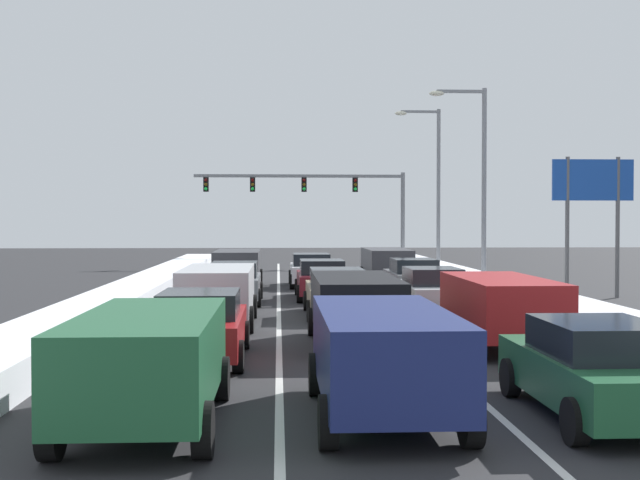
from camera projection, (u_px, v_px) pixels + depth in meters
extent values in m
plane|color=#28282B|center=(335.00, 320.00, 24.90)|extent=(129.07, 129.07, 0.00)
cube|color=silver|center=(372.00, 303.00, 29.95)|extent=(0.14, 54.61, 0.01)
cube|color=silver|center=(279.00, 304.00, 29.77)|extent=(0.14, 54.61, 0.01)
cube|color=white|center=(516.00, 294.00, 30.21)|extent=(1.84, 54.61, 0.63)
cube|color=white|center=(131.00, 295.00, 29.50)|extent=(1.99, 54.61, 0.69)
cube|color=#1E5633|center=(596.00, 377.00, 12.67)|extent=(1.82, 4.50, 0.70)
cube|color=black|center=(600.00, 339.00, 12.51)|extent=(1.64, 2.20, 0.55)
cube|color=red|center=(609.00, 401.00, 10.44)|extent=(0.24, 0.08, 0.14)
cylinder|color=black|center=(510.00, 377.00, 14.18)|extent=(0.22, 0.66, 0.66)
cylinder|color=black|center=(611.00, 376.00, 14.27)|extent=(0.22, 0.66, 0.66)
cylinder|color=black|center=(575.00, 422.00, 11.09)|extent=(0.22, 0.66, 0.66)
cube|color=maroon|center=(501.00, 304.00, 19.59)|extent=(1.95, 4.90, 1.25)
cube|color=black|center=(532.00, 303.00, 17.18)|extent=(1.56, 0.06, 0.55)
cube|color=red|center=(495.00, 321.00, 17.16)|extent=(0.20, 0.08, 0.28)
cube|color=red|center=(568.00, 320.00, 17.23)|extent=(0.20, 0.08, 0.28)
cylinder|color=black|center=(446.00, 323.00, 21.25)|extent=(0.25, 0.74, 0.74)
cylinder|color=black|center=(519.00, 323.00, 21.35)|extent=(0.25, 0.74, 0.74)
cylinder|color=black|center=(478.00, 343.00, 17.86)|extent=(0.25, 0.74, 0.74)
cylinder|color=black|center=(565.00, 343.00, 17.96)|extent=(0.25, 0.74, 0.74)
cube|color=#B7BABF|center=(432.00, 295.00, 26.56)|extent=(1.82, 4.50, 0.70)
cube|color=black|center=(432.00, 276.00, 26.39)|extent=(1.64, 2.20, 0.55)
cube|color=red|center=(422.00, 298.00, 24.32)|extent=(0.24, 0.08, 0.14)
cube|color=red|center=(468.00, 297.00, 24.39)|extent=(0.24, 0.08, 0.14)
cylinder|color=black|center=(397.00, 299.00, 28.07)|extent=(0.22, 0.66, 0.66)
cylinder|color=black|center=(449.00, 299.00, 28.16)|extent=(0.22, 0.66, 0.66)
cylinder|color=black|center=(412.00, 309.00, 24.97)|extent=(0.22, 0.66, 0.66)
cylinder|color=black|center=(470.00, 309.00, 25.06)|extent=(0.22, 0.66, 0.66)
cube|color=slate|center=(413.00, 281.00, 32.61)|extent=(1.82, 4.50, 0.70)
cube|color=black|center=(414.00, 266.00, 32.44)|extent=(1.64, 2.20, 0.55)
cube|color=red|center=(404.00, 282.00, 30.37)|extent=(0.24, 0.08, 0.14)
cube|color=red|center=(441.00, 282.00, 30.44)|extent=(0.24, 0.08, 0.14)
cylinder|color=black|center=(386.00, 285.00, 34.12)|extent=(0.22, 0.66, 0.66)
cylinder|color=black|center=(428.00, 285.00, 34.21)|extent=(0.22, 0.66, 0.66)
cylinder|color=black|center=(396.00, 292.00, 31.02)|extent=(0.22, 0.66, 0.66)
cylinder|color=black|center=(443.00, 292.00, 31.11)|extent=(0.22, 0.66, 0.66)
cube|color=#38383D|center=(386.00, 262.00, 39.01)|extent=(1.95, 4.90, 1.25)
cube|color=black|center=(394.00, 259.00, 36.60)|extent=(1.56, 0.06, 0.55)
cube|color=red|center=(376.00, 267.00, 36.58)|extent=(0.20, 0.08, 0.28)
cube|color=red|center=(411.00, 267.00, 36.66)|extent=(0.20, 0.08, 0.28)
cylinder|color=black|center=(363.00, 274.00, 40.68)|extent=(0.25, 0.74, 0.74)
cylinder|color=black|center=(401.00, 274.00, 40.77)|extent=(0.25, 0.74, 0.74)
cylinder|color=black|center=(370.00, 279.00, 37.28)|extent=(0.25, 0.74, 0.74)
cylinder|color=black|center=(412.00, 279.00, 37.38)|extent=(0.25, 0.74, 0.74)
cube|color=navy|center=(384.00, 351.00, 12.61)|extent=(1.95, 4.90, 1.25)
cube|color=black|center=(409.00, 359.00, 10.20)|extent=(1.56, 0.06, 0.55)
cube|color=red|center=(346.00, 390.00, 10.18)|extent=(0.20, 0.08, 0.28)
cube|color=red|center=(470.00, 389.00, 10.26)|extent=(0.20, 0.08, 0.28)
cylinder|color=black|center=(316.00, 374.00, 14.28)|extent=(0.25, 0.74, 0.74)
cylinder|color=black|center=(425.00, 373.00, 14.37)|extent=(0.25, 0.74, 0.74)
cylinder|color=black|center=(328.00, 422.00, 10.88)|extent=(0.25, 0.74, 0.74)
cylinder|color=black|center=(471.00, 421.00, 10.98)|extent=(0.25, 0.74, 0.74)
cube|color=black|center=(355.00, 302.00, 19.98)|extent=(1.95, 4.90, 1.25)
cube|color=black|center=(366.00, 301.00, 17.57)|extent=(1.56, 0.06, 0.55)
cube|color=red|center=(329.00, 318.00, 17.55)|extent=(0.20, 0.08, 0.28)
cube|color=red|center=(402.00, 318.00, 17.63)|extent=(0.20, 0.08, 0.28)
cylinder|color=black|center=(313.00, 322.00, 21.65)|extent=(0.25, 0.74, 0.74)
cylinder|color=black|center=(385.00, 321.00, 21.75)|extent=(0.25, 0.74, 0.74)
cylinder|color=black|center=(319.00, 341.00, 18.25)|extent=(0.25, 0.74, 0.74)
cylinder|color=black|center=(405.00, 340.00, 18.35)|extent=(0.25, 0.74, 0.74)
cube|color=#937F60|center=(337.00, 296.00, 26.11)|extent=(1.82, 4.50, 0.70)
cube|color=black|center=(337.00, 277.00, 25.94)|extent=(1.64, 2.20, 0.55)
cube|color=red|center=(318.00, 299.00, 23.87)|extent=(0.24, 0.08, 0.14)
cube|color=red|center=(366.00, 299.00, 23.94)|extent=(0.24, 0.08, 0.14)
cylinder|color=black|center=(307.00, 301.00, 27.62)|extent=(0.22, 0.66, 0.66)
cylinder|color=black|center=(360.00, 300.00, 27.71)|extent=(0.22, 0.66, 0.66)
cylinder|color=black|center=(310.00, 311.00, 24.52)|extent=(0.22, 0.66, 0.66)
cylinder|color=black|center=(370.00, 311.00, 24.61)|extent=(0.22, 0.66, 0.66)
cube|color=maroon|center=(322.00, 282.00, 31.79)|extent=(1.82, 4.50, 0.70)
cube|color=black|center=(322.00, 267.00, 31.63)|extent=(1.64, 2.20, 0.55)
cube|color=red|center=(306.00, 284.00, 29.56)|extent=(0.24, 0.08, 0.14)
cube|color=red|center=(344.00, 284.00, 29.63)|extent=(0.24, 0.08, 0.14)
cylinder|color=black|center=(298.00, 287.00, 33.30)|extent=(0.22, 0.66, 0.66)
cylinder|color=black|center=(341.00, 287.00, 33.39)|extent=(0.22, 0.66, 0.66)
cylinder|color=black|center=(300.00, 294.00, 30.21)|extent=(0.22, 0.66, 0.66)
cylinder|color=black|center=(348.00, 294.00, 30.30)|extent=(0.22, 0.66, 0.66)
cube|color=silver|center=(311.00, 273.00, 37.69)|extent=(1.82, 4.50, 0.70)
cube|color=black|center=(311.00, 260.00, 37.53)|extent=(1.64, 2.20, 0.55)
cube|color=red|center=(297.00, 273.00, 35.46)|extent=(0.24, 0.08, 0.14)
cube|color=red|center=(329.00, 273.00, 35.53)|extent=(0.24, 0.08, 0.14)
cylinder|color=black|center=(291.00, 277.00, 39.20)|extent=(0.22, 0.66, 0.66)
cylinder|color=black|center=(328.00, 277.00, 39.29)|extent=(0.22, 0.66, 0.66)
cylinder|color=black|center=(292.00, 282.00, 36.11)|extent=(0.22, 0.66, 0.66)
cylinder|color=black|center=(333.00, 282.00, 36.20)|extent=(0.22, 0.66, 0.66)
cube|color=#1E5633|center=(148.00, 356.00, 12.12)|extent=(1.95, 4.90, 1.25)
cube|color=black|center=(116.00, 366.00, 9.71)|extent=(1.56, 0.06, 0.55)
cube|color=red|center=(50.00, 398.00, 9.69)|extent=(0.20, 0.08, 0.28)
cube|color=red|center=(183.00, 397.00, 9.77)|extent=(0.20, 0.08, 0.28)
cylinder|color=black|center=(107.00, 380.00, 13.79)|extent=(0.25, 0.74, 0.74)
cylinder|color=black|center=(221.00, 379.00, 13.89)|extent=(0.25, 0.74, 0.74)
cylinder|color=black|center=(51.00, 432.00, 10.39)|extent=(0.25, 0.74, 0.74)
cylinder|color=black|center=(203.00, 430.00, 10.49)|extent=(0.25, 0.74, 0.74)
cube|color=maroon|center=(200.00, 331.00, 17.85)|extent=(1.82, 4.50, 0.70)
cube|color=black|center=(200.00, 304.00, 17.69)|extent=(1.64, 2.20, 0.55)
cube|color=red|center=(153.00, 341.00, 15.62)|extent=(0.24, 0.08, 0.14)
cube|color=red|center=(226.00, 340.00, 15.69)|extent=(0.24, 0.08, 0.14)
cylinder|color=black|center=(169.00, 335.00, 19.36)|extent=(0.22, 0.66, 0.66)
cylinder|color=black|center=(245.00, 335.00, 19.45)|extent=(0.22, 0.66, 0.66)
cylinder|color=black|center=(148.00, 357.00, 16.27)|extent=(0.22, 0.66, 0.66)
cylinder|color=black|center=(238.00, 357.00, 16.36)|extent=(0.22, 0.66, 0.66)
cube|color=#B7BABF|center=(218.00, 289.00, 23.71)|extent=(1.95, 4.90, 1.25)
cube|color=black|center=(211.00, 287.00, 21.30)|extent=(1.56, 0.06, 0.55)
cube|color=red|center=(181.00, 301.00, 21.28)|extent=(0.20, 0.08, 0.28)
cube|color=red|center=(241.00, 301.00, 21.36)|extent=(0.20, 0.08, 0.28)
cylinder|color=black|center=(191.00, 307.00, 25.38)|extent=(0.25, 0.74, 0.74)
cylinder|color=black|center=(253.00, 306.00, 25.47)|extent=(0.25, 0.74, 0.74)
cylinder|color=black|center=(177.00, 320.00, 21.98)|extent=(0.25, 0.74, 0.74)
cylinder|color=black|center=(249.00, 320.00, 22.08)|extent=(0.25, 0.74, 0.74)
cube|color=slate|center=(235.00, 286.00, 30.15)|extent=(1.82, 4.50, 0.70)
cube|color=black|center=(234.00, 270.00, 29.99)|extent=(1.64, 2.20, 0.55)
cube|color=red|center=(211.00, 288.00, 27.92)|extent=(0.24, 0.08, 0.14)
cube|color=red|center=(252.00, 287.00, 27.99)|extent=(0.24, 0.08, 0.14)
cylinder|color=black|center=(214.00, 290.00, 31.66)|extent=(0.22, 0.66, 0.66)
cylinder|color=black|center=(260.00, 290.00, 31.75)|extent=(0.22, 0.66, 0.66)
cylinder|color=black|center=(207.00, 298.00, 28.57)|extent=(0.22, 0.66, 0.66)
cylinder|color=black|center=(258.00, 298.00, 28.66)|extent=(0.22, 0.66, 0.66)
cube|color=#38383D|center=(238.00, 264.00, 36.90)|extent=(1.95, 4.90, 1.25)
cube|color=black|center=(235.00, 261.00, 34.49)|extent=(1.56, 0.06, 0.55)
cube|color=red|center=(216.00, 270.00, 34.47)|extent=(0.20, 0.08, 0.28)
cube|color=red|center=(253.00, 270.00, 34.55)|extent=(0.20, 0.08, 0.28)
cylinder|color=black|center=(219.00, 277.00, 38.57)|extent=(0.25, 0.74, 0.74)
cylinder|color=black|center=(260.00, 277.00, 38.67)|extent=(0.25, 0.74, 0.74)
cylinder|color=black|center=(213.00, 282.00, 35.17)|extent=(0.25, 0.74, 0.74)
cylinder|color=black|center=(258.00, 282.00, 35.27)|extent=(0.25, 0.74, 0.74)
cylinder|color=slate|center=(403.00, 219.00, 54.90)|extent=(0.28, 0.28, 6.20)
cube|color=slate|center=(299.00, 176.00, 54.48)|extent=(13.86, 0.20, 0.20)
cube|color=black|center=(355.00, 185.00, 54.68)|extent=(0.34, 0.34, 0.95)
sphere|color=#4C0A0A|center=(355.00, 180.00, 54.49)|extent=(0.22, 0.22, 0.22)
sphere|color=#593F0C|center=(355.00, 185.00, 54.50)|extent=(0.22, 0.22, 0.22)
sphere|color=green|center=(355.00, 189.00, 54.50)|extent=(0.22, 0.22, 0.22)
cube|color=black|center=(304.00, 185.00, 54.51)|extent=(0.34, 0.34, 0.95)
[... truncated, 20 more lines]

